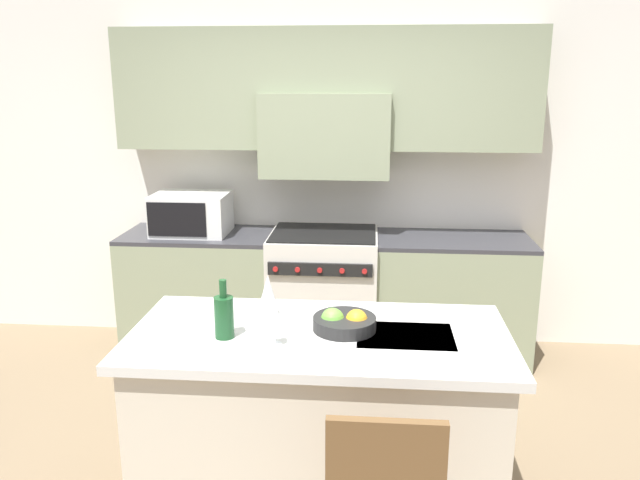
% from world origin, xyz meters
% --- Properties ---
extents(back_cabinetry, '(10.00, 0.46, 2.70)m').
position_xyz_m(back_cabinetry, '(0.00, 2.04, 1.58)').
color(back_cabinetry, silver).
rests_on(back_cabinetry, ground_plane).
extents(back_counter, '(3.03, 0.62, 0.92)m').
position_xyz_m(back_counter, '(-0.00, 1.79, 0.46)').
color(back_counter, gray).
rests_on(back_counter, ground_plane).
extents(range_stove, '(0.79, 0.70, 0.95)m').
position_xyz_m(range_stove, '(-0.00, 1.77, 0.48)').
color(range_stove, beige).
rests_on(range_stove, ground_plane).
extents(microwave, '(0.55, 0.43, 0.30)m').
position_xyz_m(microwave, '(-1.00, 1.79, 1.07)').
color(microwave, silver).
rests_on(microwave, back_counter).
extents(kitchen_island, '(1.76, 0.86, 0.91)m').
position_xyz_m(kitchen_island, '(0.12, -0.00, 0.46)').
color(kitchen_island, beige).
rests_on(kitchen_island, ground_plane).
extents(wine_bottle, '(0.09, 0.09, 0.27)m').
position_xyz_m(wine_bottle, '(-0.31, -0.09, 1.02)').
color(wine_bottle, '#194723').
rests_on(wine_bottle, kitchen_island).
extents(wine_glass_near, '(0.07, 0.07, 0.21)m').
position_xyz_m(wine_glass_near, '(-0.07, -0.15, 1.05)').
color(wine_glass_near, white).
rests_on(wine_glass_near, kitchen_island).
extents(wine_glass_far, '(0.07, 0.07, 0.21)m').
position_xyz_m(wine_glass_far, '(-0.15, 0.18, 1.05)').
color(wine_glass_far, white).
rests_on(wine_glass_far, kitchen_island).
extents(fruit_bowl, '(0.30, 0.30, 0.11)m').
position_xyz_m(fruit_bowl, '(0.23, 0.04, 0.95)').
color(fruit_bowl, black).
rests_on(fruit_bowl, kitchen_island).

